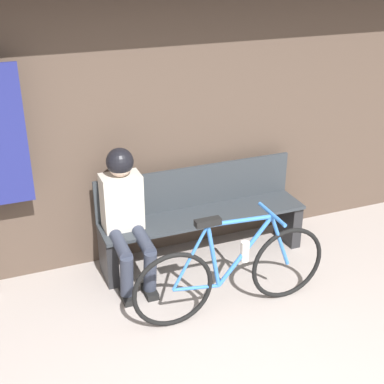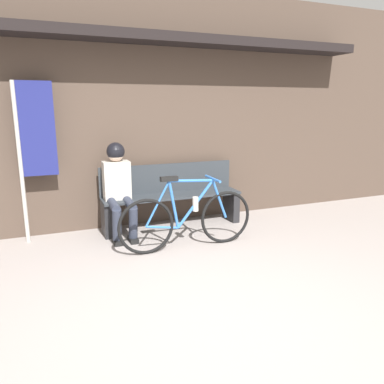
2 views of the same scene
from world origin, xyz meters
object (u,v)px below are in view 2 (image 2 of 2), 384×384
Objects in this scene: park_bench_near at (171,197)px; bicycle at (188,218)px; person_seated at (118,183)px; banner_pole at (32,142)px.

bicycle reaches higher than park_bench_near.
person_seated is 1.13m from banner_pole.
park_bench_near is at bearing 9.10° from person_seated.
banner_pole is (-1.73, 0.06, 0.82)m from park_bench_near.
banner_pole reaches higher than bicycle.
park_bench_near is 0.99× the size of banner_pole.
person_seated is at bearing -10.76° from banner_pole.
bicycle is at bearing -29.90° from banner_pole.
person_seated reaches higher than park_bench_near.
banner_pole reaches higher than park_bench_near.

